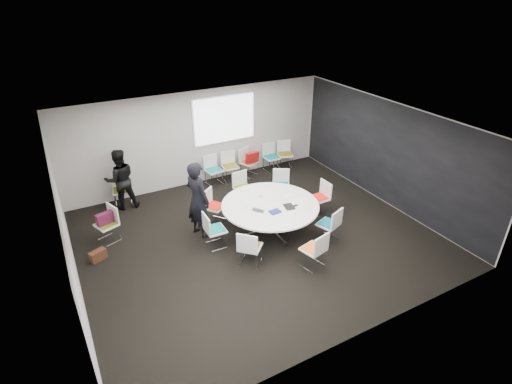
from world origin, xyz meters
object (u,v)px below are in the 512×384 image
chair_ring_a (319,204)px  chair_back_d (271,162)px  conference_table (270,211)px  person_back (120,179)px  chair_ring_f (250,253)px  chair_back_e (285,159)px  brown_bag (98,255)px  laptop (259,210)px  cup (261,196)px  maroon_bag (105,218)px  chair_ring_e (215,236)px  chair_ring_c (243,194)px  chair_ring_h (328,230)px  chair_back_a (214,175)px  chair_ring_d (215,212)px  chair_spare_left (108,230)px  chair_ring_b (281,191)px  chair_back_c (249,167)px  chair_ring_g (313,256)px  chair_person_back (122,196)px  chair_back_b (230,172)px  person_main (198,200)px

chair_ring_a → chair_back_d: size_ratio=1.00×
conference_table → person_back: person_back is taller
chair_ring_f → chair_back_d: 4.93m
chair_back_e → brown_bag: 6.69m
conference_table → laptop: 0.43m
chair_ring_f → cup: size_ratio=9.78×
maroon_bag → brown_bag: maroon_bag is taller
chair_ring_f → cup: chair_ring_f is taller
chair_ring_e → chair_back_e: bearing=130.2°
chair_ring_c → person_back: size_ratio=0.52×
conference_table → chair_ring_h: bearing=-46.4°
chair_ring_c → chair_back_a: same height
chair_ring_d → chair_spare_left: same height
chair_back_e → cup: size_ratio=9.78×
chair_spare_left → maroon_bag: size_ratio=2.20×
chair_back_e → cup: bearing=66.2°
chair_spare_left → chair_back_a: bearing=-84.9°
chair_back_e → cup: chair_back_e is taller
maroon_bag → chair_ring_c: bearing=1.8°
chair_ring_a → chair_ring_f: same height
chair_ring_b → laptop: size_ratio=2.96×
chair_ring_d → chair_back_c: bearing=-172.7°
chair_ring_e → cup: chair_ring_e is taller
chair_ring_a → chair_ring_e: 3.02m
chair_back_a → laptop: 3.16m
chair_ring_e → chair_ring_g: 2.30m
chair_spare_left → chair_person_back: size_ratio=1.00×
chair_ring_h → chair_back_e: bearing=51.3°
chair_ring_h → chair_back_e: size_ratio=1.00×
chair_back_b → chair_ring_h: bearing=105.2°
chair_ring_g → chair_back_a: same height
chair_ring_b → chair_back_c: size_ratio=1.00×
chair_ring_h → chair_person_back: 5.65m
chair_back_e → brown_bag: bearing=38.0°
chair_ring_h → person_main: person_main is taller
chair_person_back → chair_ring_h: bearing=144.4°
laptop → brown_bag: (-3.59, 0.87, -0.62)m
chair_back_b → laptop: (-0.71, -3.13, 0.47)m
chair_ring_f → chair_back_c: 4.49m
conference_table → chair_back_e: size_ratio=2.68×
chair_ring_b → chair_ring_c: same height
chair_person_back → person_main: 2.81m
chair_back_e → person_main: person_main is taller
conference_table → chair_spare_left: 3.88m
chair_back_d → brown_bag: size_ratio=2.44×
chair_ring_h → chair_back_c: size_ratio=1.00×
chair_ring_g → chair_back_e: (2.24, 4.72, 0.00)m
chair_ring_g → laptop: bearing=92.6°
chair_back_a → chair_ring_f: bearing=70.7°
chair_back_b → maroon_bag: (-3.95, -1.60, 0.34)m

